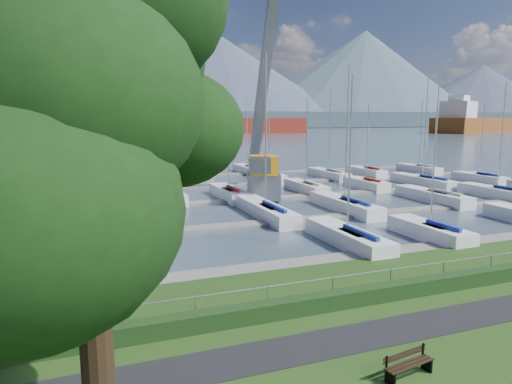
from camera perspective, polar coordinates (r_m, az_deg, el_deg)
name	(u,v)px	position (r m, az deg, el deg)	size (l,w,h in m)	color
path	(395,330)	(18.80, 17.02, -16.17)	(160.00, 2.00, 0.04)	black
water	(103,132)	(276.61, -18.56, 7.14)	(800.00, 540.00, 0.20)	#3E4F5B
hedge	(357,296)	(20.59, 12.56, -12.63)	(80.00, 0.70, 0.70)	#1A3413
fence	(353,275)	(20.60, 12.03, -10.07)	(0.04, 0.04, 80.00)	gray
foothill	(99,120)	(346.45, -19.08, 8.53)	(900.00, 80.00, 12.00)	#3C4C58
mountains	(102,71)	(423.06, -18.68, 14.13)	(1190.00, 360.00, 115.00)	#454E66
docks	(205,203)	(44.37, -6.38, -1.35)	(90.00, 41.60, 0.25)	slate
bench_left	(408,364)	(15.81, 18.49, -19.74)	(1.84, 0.70, 0.85)	black
tree	(76,95)	(9.33, -21.57, 11.22)	(7.59, 7.74, 12.60)	black
crane	(263,144)	(46.32, 0.92, 6.07)	(5.54, 13.48, 22.35)	slate
cargo_ship_mid	(193,126)	(233.04, -7.91, 8.17)	(107.82, 30.05, 21.50)	maroon
cargo_ship_east	(477,125)	(286.15, 25.90, 7.56)	(88.70, 52.04, 21.50)	brown
sailboat_fleet	(195,143)	(45.39, -7.63, 6.04)	(75.65, 49.59, 13.56)	silver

